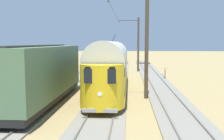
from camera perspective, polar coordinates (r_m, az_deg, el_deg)
ground_plane at (r=22.03m, az=-0.33°, el=-4.97°), size 220.00×220.00×0.00m
track_streetcar_siding at (r=22.46m, az=11.14°, el=-4.73°), size 2.80×80.00×0.18m
track_adjacent_siding at (r=22.33m, az=-0.28°, el=-4.68°), size 2.80×80.00×0.18m
track_third_siding at (r=23.07m, az=-11.38°, el=-4.45°), size 2.80×80.00×0.18m
vintage_streetcar at (r=22.10m, az=-0.26°, el=0.98°), size 2.65×16.69×4.94m
boxcar_adjacent at (r=18.24m, az=-15.46°, el=-0.59°), size 2.96×12.08×3.85m
catenary_pole_foreground at (r=38.21m, az=5.62°, el=5.77°), size 3.05×0.28×7.77m
catenary_pole_mid_near at (r=19.56m, az=7.33°, el=5.58°), size 3.05×0.28×7.77m
overhead_wire_run at (r=29.74m, az=1.00°, el=11.87°), size 2.85×22.66×0.18m
switch_stand at (r=30.50m, az=11.46°, el=-0.70°), size 0.50×0.30×1.24m
spare_tie_stack at (r=27.96m, az=-15.44°, el=-2.28°), size 2.40×2.40×0.54m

